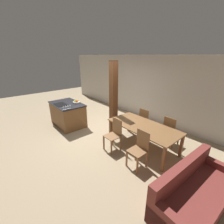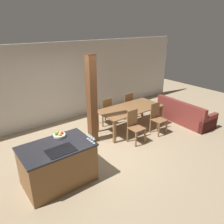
% 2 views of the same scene
% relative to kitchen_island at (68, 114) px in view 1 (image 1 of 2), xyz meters
% --- Properties ---
extents(ground_plane, '(16.00, 16.00, 0.00)m').
position_rel_kitchen_island_xyz_m(ground_plane, '(1.37, 0.47, -0.46)').
color(ground_plane, '#9E896B').
extents(wall_back, '(11.20, 0.08, 2.70)m').
position_rel_kitchen_island_xyz_m(wall_back, '(1.37, 3.03, 0.89)').
color(wall_back, beige).
rests_on(wall_back, ground_plane).
extents(kitchen_island, '(1.49, 0.96, 0.92)m').
position_rel_kitchen_island_xyz_m(kitchen_island, '(0.00, 0.00, 0.00)').
color(kitchen_island, brown).
rests_on(kitchen_island, ground_plane).
extents(fruit_bowl, '(0.27, 0.27, 0.12)m').
position_rel_kitchen_island_xyz_m(fruit_bowl, '(0.22, 0.31, 0.50)').
color(fruit_bowl, silver).
rests_on(fruit_bowl, kitchen_island).
extents(wine_glass_near, '(0.06, 0.06, 0.16)m').
position_rel_kitchen_island_xyz_m(wine_glass_near, '(0.67, -0.40, 0.58)').
color(wine_glass_near, silver).
rests_on(wine_glass_near, kitchen_island).
extents(wine_glass_middle, '(0.06, 0.06, 0.16)m').
position_rel_kitchen_island_xyz_m(wine_glass_middle, '(0.67, -0.33, 0.58)').
color(wine_glass_middle, silver).
rests_on(wine_glass_middle, kitchen_island).
extents(wine_glass_far, '(0.06, 0.06, 0.16)m').
position_rel_kitchen_island_xyz_m(wine_glass_far, '(0.67, -0.25, 0.58)').
color(wine_glass_far, silver).
rests_on(wine_glass_far, kitchen_island).
extents(wine_glass_end, '(0.06, 0.06, 0.16)m').
position_rel_kitchen_island_xyz_m(wine_glass_end, '(0.67, -0.17, 0.58)').
color(wine_glass_end, silver).
rests_on(wine_glass_end, kitchen_island).
extents(dining_table, '(2.12, 1.01, 0.73)m').
position_rel_kitchen_island_xyz_m(dining_table, '(2.99, 1.03, 0.19)').
color(dining_table, brown).
rests_on(dining_table, ground_plane).
extents(dining_chair_near_left, '(0.40, 0.40, 0.96)m').
position_rel_kitchen_island_xyz_m(dining_chair_near_left, '(2.51, 0.30, 0.05)').
color(dining_chair_near_left, brown).
rests_on(dining_chair_near_left, ground_plane).
extents(dining_chair_near_right, '(0.40, 0.40, 0.96)m').
position_rel_kitchen_island_xyz_m(dining_chair_near_right, '(3.47, 0.30, 0.05)').
color(dining_chair_near_right, brown).
rests_on(dining_chair_near_right, ground_plane).
extents(dining_chair_far_left, '(0.40, 0.40, 0.96)m').
position_rel_kitchen_island_xyz_m(dining_chair_far_left, '(2.51, 1.76, 0.05)').
color(dining_chair_far_left, brown).
rests_on(dining_chair_far_left, ground_plane).
extents(dining_chair_far_right, '(0.40, 0.40, 0.96)m').
position_rel_kitchen_island_xyz_m(dining_chair_far_right, '(3.47, 1.76, 0.05)').
color(dining_chair_far_right, brown).
rests_on(dining_chair_far_right, ground_plane).
extents(couch, '(0.88, 1.98, 0.80)m').
position_rel_kitchen_island_xyz_m(couch, '(4.86, 0.26, -0.19)').
color(couch, maroon).
rests_on(couch, ground_plane).
extents(timber_post, '(0.22, 0.22, 2.52)m').
position_rel_kitchen_island_xyz_m(timber_post, '(1.58, 1.07, 0.80)').
color(timber_post, brown).
rests_on(timber_post, ground_plane).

